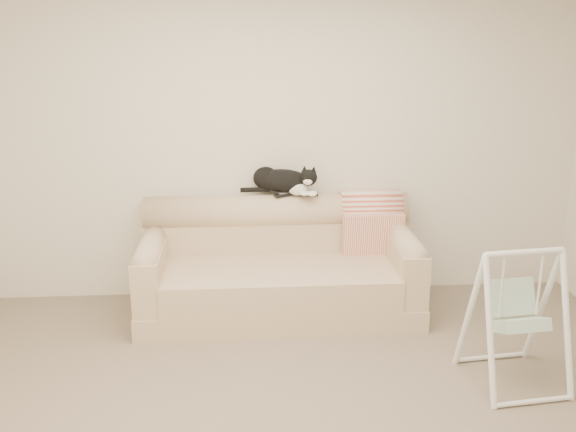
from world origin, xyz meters
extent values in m
plane|color=#6F6350|center=(0.00, 0.00, 0.00)|extent=(5.00, 5.00, 0.00)
cube|color=beige|center=(0.00, 2.00, 1.30)|extent=(5.00, 0.04, 2.60)
cube|color=tan|center=(-0.05, 1.53, 0.09)|extent=(2.20, 0.90, 0.18)
cube|color=tan|center=(-0.05, 1.42, 0.30)|extent=(1.80, 0.68, 0.24)
cube|color=tan|center=(-0.05, 1.87, 0.43)|extent=(2.20, 0.22, 0.50)
cylinder|color=tan|center=(-0.05, 1.87, 0.76)|extent=(2.16, 0.28, 0.28)
cube|color=tan|center=(-1.04, 1.53, 0.39)|extent=(0.20, 0.88, 0.42)
cylinder|color=tan|center=(-1.04, 1.53, 0.60)|extent=(0.18, 0.84, 0.18)
cube|color=tan|center=(0.94, 1.53, 0.39)|extent=(0.20, 0.88, 0.42)
cylinder|color=tan|center=(0.94, 1.53, 0.60)|extent=(0.18, 0.84, 0.18)
cube|color=black|center=(0.02, 1.84, 0.91)|extent=(0.18, 0.12, 0.02)
cube|color=gray|center=(0.02, 1.84, 0.92)|extent=(0.11, 0.08, 0.01)
cube|color=black|center=(0.21, 1.85, 0.91)|extent=(0.17, 0.07, 0.02)
ellipsoid|color=black|center=(0.01, 1.88, 1.01)|extent=(0.49, 0.34, 0.19)
ellipsoid|color=black|center=(-0.13, 1.94, 1.02)|extent=(0.26, 0.25, 0.19)
ellipsoid|color=white|center=(0.12, 1.81, 0.97)|extent=(0.20, 0.17, 0.13)
ellipsoid|color=black|center=(0.20, 1.77, 1.06)|extent=(0.18, 0.18, 0.13)
ellipsoid|color=white|center=(0.19, 1.72, 1.04)|extent=(0.09, 0.08, 0.05)
sphere|color=#BF7272|center=(0.18, 1.69, 1.04)|extent=(0.02, 0.02, 0.02)
cone|color=black|center=(0.17, 1.80, 1.13)|extent=(0.06, 0.07, 0.07)
cone|color=black|center=(0.24, 1.77, 1.13)|extent=(0.08, 0.08, 0.07)
sphere|color=#A38C2F|center=(0.16, 1.73, 1.07)|extent=(0.02, 0.02, 0.02)
sphere|color=#A38C2F|center=(0.21, 1.72, 1.07)|extent=(0.02, 0.02, 0.02)
ellipsoid|color=white|center=(0.17, 1.75, 0.94)|extent=(0.11, 0.12, 0.04)
ellipsoid|color=white|center=(0.23, 1.73, 0.94)|extent=(0.11, 0.12, 0.04)
cylinder|color=black|center=(-0.22, 1.89, 0.94)|extent=(0.25, 0.05, 0.04)
cylinder|color=#C64C39|center=(0.73, 1.87, 0.76)|extent=(0.50, 0.33, 0.33)
cube|color=#C64C39|center=(0.73, 1.70, 0.56)|extent=(0.50, 0.09, 0.42)
cylinder|color=white|center=(1.16, 0.24, 0.45)|extent=(0.07, 0.32, 0.90)
cylinder|color=white|center=(1.13, 0.51, 0.45)|extent=(0.07, 0.32, 0.90)
cylinder|color=white|center=(1.67, 0.29, 0.45)|extent=(0.07, 0.32, 0.90)
cylinder|color=white|center=(1.64, 0.57, 0.45)|extent=(0.07, 0.32, 0.90)
cylinder|color=white|center=(1.40, 0.40, 0.89)|extent=(0.52, 0.10, 0.04)
cylinder|color=white|center=(1.43, 0.13, 0.02)|extent=(0.52, 0.09, 0.03)
cylinder|color=white|center=(1.37, 0.68, 0.02)|extent=(0.52, 0.09, 0.03)
cube|color=white|center=(1.40, 0.37, 0.42)|extent=(0.33, 0.30, 0.17)
cube|color=white|center=(1.39, 0.49, 0.56)|extent=(0.31, 0.17, 0.24)
cylinder|color=white|center=(1.27, 0.39, 0.68)|extent=(0.02, 0.02, 0.43)
cylinder|color=white|center=(1.53, 0.42, 0.68)|extent=(0.02, 0.02, 0.43)
camera|label=1|loc=(-0.32, -3.19, 2.24)|focal=40.00mm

